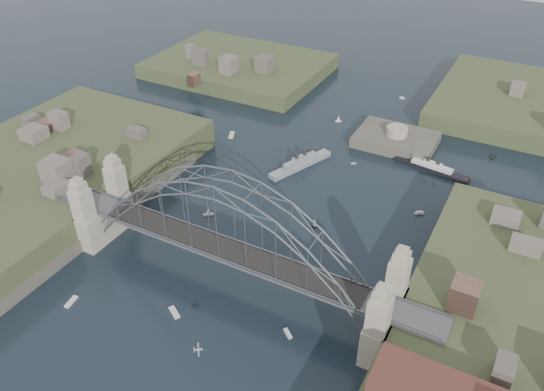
{
  "coord_description": "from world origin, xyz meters",
  "views": [
    {
      "loc": [
        44.28,
        -64.27,
        74.91
      ],
      "look_at": [
        0.0,
        18.0,
        10.0
      ],
      "focal_mm": 35.27,
      "sensor_mm": 36.0,
      "label": 1
    }
  ],
  "objects": [
    {
      "name": "small_boat_m",
      "position": [
        16.29,
        -6.31,
        0.15
      ],
      "size": [
        2.33,
        2.07,
        0.45
      ],
      "color": "silver",
      "rests_on": "ground"
    },
    {
      "name": "ground",
      "position": [
        0.0,
        0.0,
        0.0
      ],
      "size": [
        500.0,
        500.0,
        0.0
      ],
      "primitive_type": "plane",
      "color": "black",
      "rests_on": "ground"
    },
    {
      "name": "small_boat_h",
      "position": [
        -7.74,
        75.38,
        0.99
      ],
      "size": [
        1.81,
        1.47,
        2.38
      ],
      "color": "silver",
      "rests_on": "ground"
    },
    {
      "name": "small_boat_i",
      "position": [
        27.81,
        16.13,
        0.15
      ],
      "size": [
        2.0,
        2.45,
        0.45
      ],
      "color": "silver",
      "rests_on": "ground"
    },
    {
      "name": "small_boat_j",
      "position": [
        -23.6,
        -19.02,
        0.15
      ],
      "size": [
        1.53,
        3.25,
        0.45
      ],
      "color": "silver",
      "rests_on": "ground"
    },
    {
      "name": "small_boat_f",
      "position": [
        5.46,
        54.11,
        0.15
      ],
      "size": [
        1.46,
        1.36,
        0.45
      ],
      "color": "silver",
      "rests_on": "ground"
    },
    {
      "name": "small_boat_d",
      "position": [
        27.17,
        40.33,
        0.29
      ],
      "size": [
        2.34,
        1.9,
        1.43
      ],
      "color": "silver",
      "rests_on": "ground"
    },
    {
      "name": "small_boat_l",
      "position": [
        -38.93,
        29.66,
        0.28
      ],
      "size": [
        2.69,
        2.84,
        1.43
      ],
      "color": "silver",
      "rests_on": "ground"
    },
    {
      "name": "small_boat_b",
      "position": [
        7.48,
        24.42,
        0.95
      ],
      "size": [
        1.89,
        1.78,
        2.38
      ],
      "color": "silver",
      "rests_on": "ground"
    },
    {
      "name": "bridge",
      "position": [
        0.0,
        0.0,
        12.32
      ],
      "size": [
        84.0,
        13.8,
        24.6
      ],
      "color": "#515254",
      "rests_on": "ground"
    },
    {
      "name": "small_boat_n",
      "position": [
        37.83,
        75.64,
        0.15
      ],
      "size": [
        1.23,
        2.89,
        0.45
      ],
      "color": "silver",
      "rests_on": "ground"
    },
    {
      "name": "shore_west",
      "position": [
        -57.32,
        0.0,
        1.97
      ],
      "size": [
        50.5,
        90.0,
        12.0
      ],
      "color": "#3F4928",
      "rests_on": "ground"
    },
    {
      "name": "small_boat_k",
      "position": [
        4.54,
        100.97,
        0.29
      ],
      "size": [
        1.77,
        0.64,
        1.43
      ],
      "color": "silver",
      "rests_on": "ground"
    },
    {
      "name": "headland_nw",
      "position": [
        -55.0,
        95.0,
        0.5
      ],
      "size": [
        60.0,
        45.0,
        9.0
      ],
      "primitive_type": "cube",
      "color": "#3F4928",
      "rests_on": "ground"
    },
    {
      "name": "naval_cruiser_near",
      "position": [
        -6.54,
        46.09,
        0.94
      ],
      "size": [
        9.88,
        19.77,
        6.05
      ],
      "color": "#969C9E",
      "rests_on": "ground"
    },
    {
      "name": "fort_island",
      "position": [
        12.0,
        70.0,
        -0.34
      ],
      "size": [
        22.0,
        16.0,
        9.4
      ],
      "color": "#4E493C",
      "rests_on": "ground"
    },
    {
      "name": "ocean_liner",
      "position": [
        24.73,
        60.71,
        0.76
      ],
      "size": [
        20.06,
        5.41,
        4.88
      ],
      "color": "black",
      "rests_on": "ground"
    },
    {
      "name": "naval_cruiser_far",
      "position": [
        -27.66,
        91.1,
        0.78
      ],
      "size": [
        5.44,
        15.0,
        5.04
      ],
      "color": "#969C9E",
      "rests_on": "ground"
    },
    {
      "name": "small_boat_a",
      "position": [
        -16.09,
        16.51,
        0.85
      ],
      "size": [
        2.4,
        2.23,
        2.38
      ],
      "color": "silver",
      "rests_on": "ground"
    },
    {
      "name": "small_boat_e",
      "position": [
        -31.94,
        52.31,
        0.15
      ],
      "size": [
        2.77,
        4.16,
        0.45
      ],
      "color": "silver",
      "rests_on": "ground"
    },
    {
      "name": "small_boat_c",
      "position": [
        -4.64,
        -11.87,
        0.15
      ],
      "size": [
        3.33,
        2.59,
        0.45
      ],
      "color": "silver",
      "rests_on": "ground"
    },
    {
      "name": "aeroplane",
      "position": [
        7.96,
        -21.48,
        7.31
      ],
      "size": [
        1.8,
        2.31,
        0.4
      ],
      "color": "#AEB1B6"
    }
  ]
}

